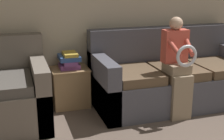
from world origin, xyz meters
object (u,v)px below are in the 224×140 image
object	(u,v)px
child_left_seated	(178,64)
book_stack	(69,60)
side_shelf	(70,86)
couch_main	(171,78)

from	to	relation	value
child_left_seated	book_stack	world-z (taller)	child_left_seated
child_left_seated	side_shelf	bearing A→B (deg)	149.16
side_shelf	book_stack	distance (m)	0.34
couch_main	side_shelf	xyz separation A→B (m)	(-1.27, 0.28, -0.08)
side_shelf	book_stack	world-z (taller)	book_stack
book_stack	couch_main	bearing A→B (deg)	-12.33
child_left_seated	side_shelf	world-z (taller)	child_left_seated
couch_main	side_shelf	distance (m)	1.31
couch_main	side_shelf	world-z (taller)	couch_main
child_left_seated	book_stack	size ratio (longest dim) A/B	3.67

